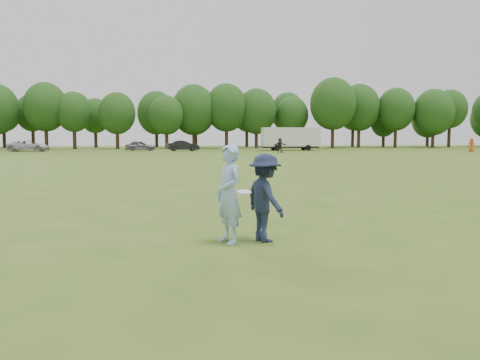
{
  "coord_description": "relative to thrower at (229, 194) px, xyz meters",
  "views": [
    {
      "loc": [
        -0.87,
        -9.33,
        2.01
      ],
      "look_at": [
        0.53,
        1.08,
        1.1
      ],
      "focal_mm": 38.0,
      "sensor_mm": 36.0,
      "label": 1
    }
  ],
  "objects": [
    {
      "name": "player_far_c",
      "position": [
        36.75,
        50.67,
        -0.05
      ],
      "size": [
        0.98,
        0.79,
        1.75
      ],
      "primitive_type": "imported",
      "rotation": [
        0.0,
        0.0,
        2.83
      ],
      "color": "#C25016",
      "rests_on": "ground"
    },
    {
      "name": "cargo_trailer",
      "position": [
        15.47,
        60.15,
        0.85
      ],
      "size": [
        9.0,
        2.75,
        3.2
      ],
      "color": "silver",
      "rests_on": "ground"
    },
    {
      "name": "car_c",
      "position": [
        -19.54,
        60.13,
        -0.2
      ],
      "size": [
        5.33,
        2.62,
        1.46
      ],
      "primitive_type": "imported",
      "rotation": [
        0.0,
        0.0,
        1.53
      ],
      "color": "#BABABF",
      "rests_on": "ground"
    },
    {
      "name": "thrower",
      "position": [
        0.0,
        0.0,
        0.0
      ],
      "size": [
        0.67,
        0.8,
        1.85
      ],
      "primitive_type": "imported",
      "rotation": [
        0.0,
        0.0,
        -1.17
      ],
      "color": "#91B5E1",
      "rests_on": "ground"
    },
    {
      "name": "field_cone",
      "position": [
        14.04,
        48.95,
        -0.78
      ],
      "size": [
        0.28,
        0.28,
        0.3
      ],
      "primitive_type": "cone",
      "color": "#E6580C",
      "rests_on": "ground"
    },
    {
      "name": "player_far_d",
      "position": [
        11.82,
        50.21,
        -0.03
      ],
      "size": [
        1.72,
        0.74,
        1.79
      ],
      "primitive_type": "imported",
      "rotation": [
        0.0,
        0.0,
        0.13
      ],
      "color": "#272727",
      "rests_on": "ground"
    },
    {
      "name": "car_e",
      "position": [
        -5.29,
        61.27,
        -0.23
      ],
      "size": [
        4.23,
        2.04,
        1.39
      ],
      "primitive_type": "imported",
      "rotation": [
        0.0,
        0.0,
        1.67
      ],
      "color": "slate",
      "rests_on": "ground"
    },
    {
      "name": "disc_in_play",
      "position": [
        0.25,
        -0.27,
        0.07
      ],
      "size": [
        0.32,
        0.32,
        0.08
      ],
      "color": "white",
      "rests_on": "ground"
    },
    {
      "name": "defender",
      "position": [
        0.7,
        0.06,
        -0.09
      ],
      "size": [
        0.97,
        1.24,
        1.68
      ],
      "primitive_type": "imported",
      "rotation": [
        0.0,
        0.0,
        1.94
      ],
      "color": "#1B243C",
      "rests_on": "ground"
    },
    {
      "name": "car_f",
      "position": [
        0.51,
        59.65,
        -0.22
      ],
      "size": [
        4.49,
        2.07,
        1.42
      ],
      "primitive_type": "imported",
      "rotation": [
        0.0,
        0.0,
        1.7
      ],
      "color": "black",
      "rests_on": "ground"
    },
    {
      "name": "treeline",
      "position": [
        2.63,
        76.85,
        5.33
      ],
      "size": [
        130.35,
        18.39,
        11.74
      ],
      "color": "#332114",
      "rests_on": "ground"
    },
    {
      "name": "ground",
      "position": [
        -0.18,
        -0.05,
        -0.93
      ],
      "size": [
        200.0,
        200.0,
        0.0
      ],
      "primitive_type": "plane",
      "color": "#365417",
      "rests_on": "ground"
    }
  ]
}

